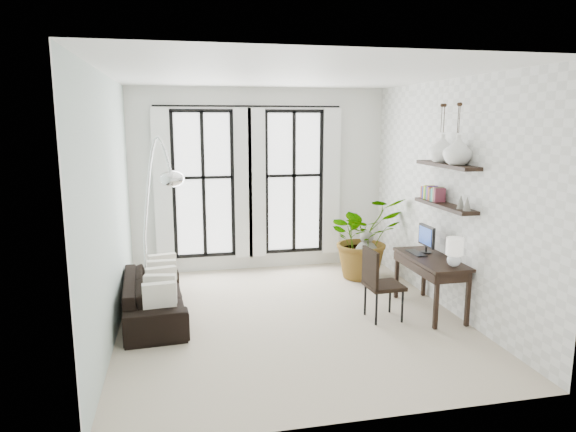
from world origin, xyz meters
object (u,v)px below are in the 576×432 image
object	(u,v)px
buddha	(366,258)
desk	(432,262)
arc_lamp	(158,192)
plant	(363,237)
desk_chair	(378,279)
sofa	(154,297)

from	to	relation	value
buddha	desk	bearing A→B (deg)	-80.25
arc_lamp	plant	bearing A→B (deg)	17.37
plant	buddha	distance (m)	0.36
desk	arc_lamp	bearing A→B (deg)	168.42
desk_chair	arc_lamp	distance (m)	3.15
desk	arc_lamp	xyz separation A→B (m)	(-3.63, 0.74, 0.98)
sofa	desk_chair	world-z (taller)	desk_chair
sofa	plant	world-z (taller)	plant
plant	desk	bearing A→B (deg)	-79.20
sofa	desk	xyz separation A→B (m)	(3.75, -0.62, 0.44)
sofa	buddha	distance (m)	3.62
desk	sofa	bearing A→B (deg)	170.59
buddha	desk_chair	bearing A→B (deg)	-106.10
arc_lamp	buddha	distance (m)	3.73
desk	buddha	distance (m)	1.79
desk	buddha	bearing A→B (deg)	99.75
desk	buddha	world-z (taller)	desk
plant	arc_lamp	distance (m)	3.60
sofa	arc_lamp	bearing A→B (deg)	-45.76
sofa	desk	distance (m)	3.82
desk	desk_chair	distance (m)	0.84
plant	arc_lamp	xyz separation A→B (m)	(-3.30, -1.03, 1.00)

